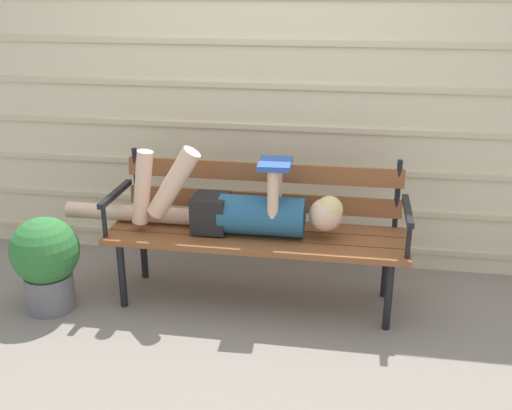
# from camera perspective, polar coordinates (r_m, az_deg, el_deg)

# --- Properties ---
(ground_plane) EXTENTS (12.00, 12.00, 0.00)m
(ground_plane) POSITION_cam_1_polar(r_m,az_deg,el_deg) (3.63, -0.27, -9.90)
(ground_plane) COLOR gray
(house_siding) EXTENTS (4.93, 0.08, 2.16)m
(house_siding) POSITION_cam_1_polar(r_m,az_deg,el_deg) (3.94, 1.54, 9.41)
(house_siding) COLOR beige
(house_siding) RESTS_ON ground
(park_bench) EXTENTS (1.76, 0.50, 0.87)m
(park_bench) POSITION_cam_1_polar(r_m,az_deg,el_deg) (3.57, 0.19, -1.70)
(park_bench) COLOR brown
(park_bench) RESTS_ON ground
(reclining_person) EXTENTS (1.70, 0.26, 0.53)m
(reclining_person) POSITION_cam_1_polar(r_m,az_deg,el_deg) (3.48, -2.01, -0.33)
(reclining_person) COLOR #23567A
(potted_plant) EXTENTS (0.40, 0.40, 0.58)m
(potted_plant) POSITION_cam_1_polar(r_m,az_deg,el_deg) (3.71, -19.37, -4.93)
(potted_plant) COLOR slate
(potted_plant) RESTS_ON ground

